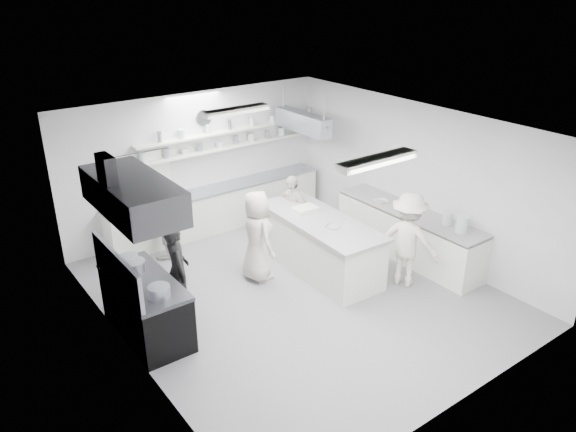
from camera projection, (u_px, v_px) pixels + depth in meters
floor at (295, 292)px, 9.98m from camera, size 6.00×7.00×0.02m
ceiling at (296, 127)px, 8.76m from camera, size 6.00×7.00×0.02m
wall_back at (197, 162)px, 11.95m from camera, size 6.00×0.04×3.00m
wall_front at (469, 308)px, 6.80m from camera, size 6.00×0.04×3.00m
wall_left at (123, 267)px, 7.75m from camera, size 0.04×7.00×3.00m
wall_right at (417, 179)px, 11.00m from camera, size 0.04×7.00×3.00m
stove at (146, 309)px, 8.68m from camera, size 0.80×1.80×0.90m
exhaust_hood at (133, 195)px, 7.91m from camera, size 0.85×2.00×0.50m
back_counter at (219, 208)px, 12.31m from camera, size 5.00×0.60×0.92m
shelf_lower at (228, 147)px, 12.14m from camera, size 4.20×0.26×0.04m
shelf_upper at (227, 131)px, 11.99m from camera, size 4.20×0.26×0.04m
pass_through_window at (140, 177)px, 11.25m from camera, size 1.30×0.04×1.00m
wall_clock at (203, 118)px, 11.65m from camera, size 0.32×0.05×0.32m
right_counter at (408, 234)px, 11.08m from camera, size 0.74×3.30×0.94m
pot_rack at (303, 122)px, 11.90m from camera, size 0.30×1.60×0.40m
light_fixture_front at (377, 160)px, 7.47m from camera, size 1.30×0.25×0.10m
light_fixture_rear at (236, 110)px, 10.12m from camera, size 1.30×0.25×0.10m
prep_island at (320, 245)px, 10.58m from camera, size 1.11×2.72×0.99m
stove_pot at (133, 267)px, 8.71m from camera, size 0.37×0.37×0.22m
cook_stove at (177, 270)px, 9.07m from camera, size 0.52×0.67×1.61m
cook_back at (162, 218)px, 10.91m from camera, size 1.00×0.93×1.65m
cook_island_left at (257, 236)px, 10.13m from camera, size 0.58×0.86×1.71m
cook_island_right at (292, 211)px, 11.37m from camera, size 0.53×0.95×1.54m
cook_right at (408, 240)px, 9.91m from camera, size 1.07×1.31×1.76m
bowl_island_a at (333, 228)px, 10.06m from camera, size 0.33×0.33×0.06m
bowl_island_b at (346, 227)px, 10.08m from camera, size 0.22×0.22×0.06m
bowl_right at (381, 202)px, 11.30m from camera, size 0.30×0.30×0.06m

